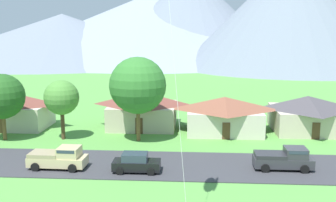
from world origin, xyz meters
name	(u,v)px	position (x,y,z in m)	size (l,w,h in m)	color
road_strip	(176,165)	(0.00, 26.05, 0.04)	(160.00, 7.95, 0.08)	#38383D
mountain_far_east_ridge	(290,12)	(32.74, 125.26, 17.90)	(72.57, 72.57, 35.80)	slate
mountain_central_ridge	(191,15)	(0.03, 161.78, 18.48)	(80.40, 80.40, 36.95)	slate
mountain_west_ridge	(151,25)	(-17.99, 171.07, 14.20)	(139.25, 139.25, 28.39)	gray
mountain_east_ridge	(63,37)	(-52.45, 151.97, 9.35)	(109.32, 109.32, 18.70)	slate
house_leftmost	(224,114)	(5.37, 38.49, 2.30)	(9.68, 6.96, 4.44)	beige
house_left_center	(10,109)	(-21.97, 39.30, 2.38)	(10.39, 6.64, 4.59)	beige
house_right_center	(143,109)	(-4.96, 40.61, 2.39)	(9.12, 7.81, 4.61)	beige
house_rightmost	(307,113)	(15.68, 39.83, 2.30)	(8.93, 8.35, 4.44)	beige
tree_near_left	(2,96)	(-20.05, 33.55, 5.04)	(5.13, 5.13, 7.62)	brown
tree_left_of_center	(138,85)	(-4.63, 34.15, 6.36)	(6.38, 6.38, 9.56)	brown
tree_center	(61,98)	(-13.40, 34.20, 4.86)	(3.97, 3.97, 6.88)	#4C3823
parked_car_black_mid_east	(136,163)	(-3.41, 24.10, 0.87)	(4.22, 2.11, 1.68)	black
pickup_truck_charcoal_west_side	(284,158)	(9.84, 25.64, 1.06)	(5.20, 2.32, 1.99)	#333338
pickup_truck_sand_east_side	(59,157)	(-10.53, 24.55, 1.06)	(5.26, 2.45, 1.99)	#C6B284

